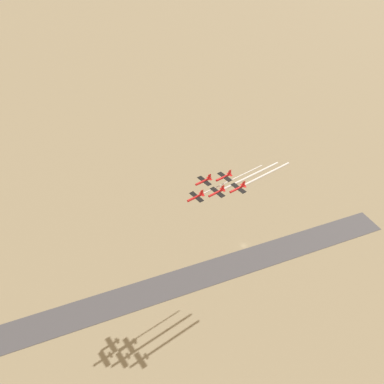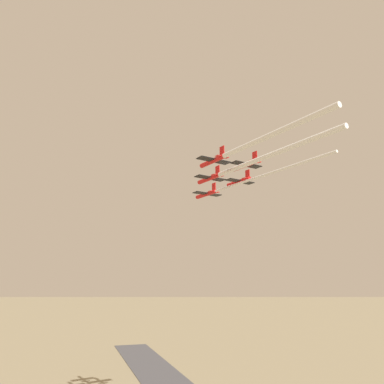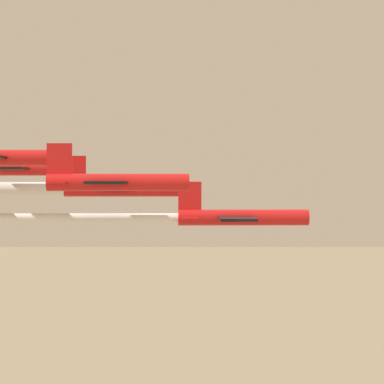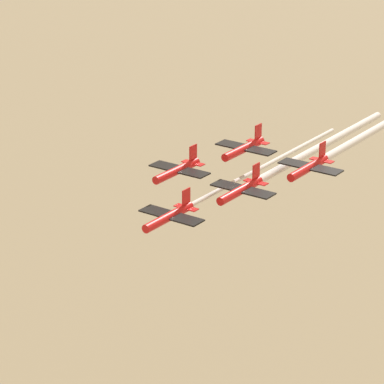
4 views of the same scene
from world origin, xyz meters
TOP-DOWN VIEW (x-y plane):
  - ground_plane at (0.00, 0.00)m, footprint 3000.00×3000.00m
  - runway_strip at (-32.05, 35.35)m, footprint 149.16×289.42m
  - jet_0 at (-31.77, 35.01)m, footprint 9.89×10.03m
  - jet_1 at (-29.83, 23.15)m, footprint 9.89×10.03m
  - jet_2 at (-20.46, 30.94)m, footprint 9.89×10.03m
  - jet_3 at (-27.88, 11.29)m, footprint 9.89×10.03m
  - jet_4 at (-18.52, 19.09)m, footprint 9.89×10.03m
  - smoke_trail_0 at (-13.31, 12.82)m, footprint 30.95×36.97m
  - smoke_trail_1 at (-12.42, 2.23)m, footprint 29.28×34.81m
  - smoke_trail_3 at (-12.83, -6.80)m, footprint 24.59×29.16m

SIDE VIEW (x-z plane):
  - ground_plane at x=0.00m, z-range 0.00..0.00m
  - runway_strip at x=-32.05m, z-range 0.00..0.20m
  - smoke_trail_0 at x=-13.31m, z-range 71.98..72.73m
  - jet_0 at x=-31.77m, z-range 70.54..74.28m
  - smoke_trail_1 at x=-12.42m, z-range 74.05..75.37m
  - jet_1 at x=-29.83m, z-range 72.89..76.63m
  - jet_2 at x=-20.46m, z-range 73.57..77.31m
  - smoke_trail_3 at x=-12.83m, z-range 75.98..77.33m
  - jet_3 at x=-27.88m, z-range 74.84..78.58m
  - jet_4 at x=-18.52m, z-range 75.63..79.37m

